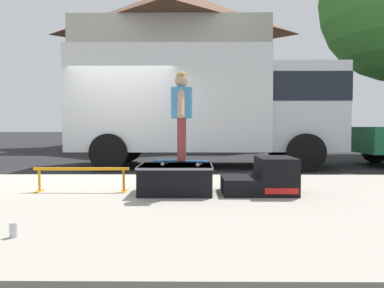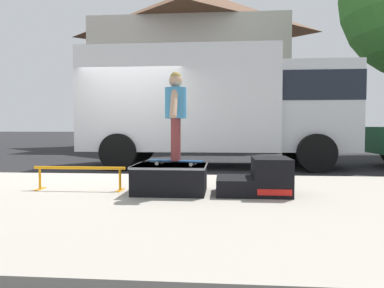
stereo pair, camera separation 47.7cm
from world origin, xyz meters
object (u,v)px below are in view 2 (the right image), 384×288
(skateboard, at_px, (176,161))
(grind_rail, at_px, (79,173))
(kicker_ramp, at_px, (260,179))
(skate_box, at_px, (170,178))
(skater_kid, at_px, (176,108))
(box_truck, at_px, (217,103))

(skateboard, bearing_deg, grind_rail, 173.94)
(skateboard, bearing_deg, kicker_ramp, 2.30)
(skate_box, relative_size, skater_kid, 0.83)
(kicker_ramp, bearing_deg, box_truck, 98.15)
(skate_box, height_order, kicker_ramp, kicker_ramp)
(kicker_ramp, xyz_separation_m, skater_kid, (-1.17, -0.05, 0.99))
(kicker_ramp, distance_m, box_truck, 4.95)
(skate_box, bearing_deg, box_truck, 82.96)
(kicker_ramp, relative_size, skateboard, 1.25)
(skateboard, relative_size, box_truck, 0.12)
(grind_rail, height_order, skateboard, skateboard)
(skate_box, relative_size, kicker_ramp, 1.02)
(skate_box, bearing_deg, grind_rail, 175.52)
(skater_kid, height_order, box_truck, box_truck)
(kicker_ramp, xyz_separation_m, grind_rail, (-2.63, 0.11, 0.05))
(grind_rail, distance_m, box_truck, 5.18)
(skateboard, relative_size, skater_kid, 0.65)
(kicker_ramp, xyz_separation_m, box_truck, (-0.67, 4.71, 1.37))
(grind_rail, relative_size, box_truck, 0.20)
(kicker_ramp, distance_m, grind_rail, 2.64)
(skateboard, distance_m, skater_kid, 0.74)
(skate_box, distance_m, grind_rail, 1.38)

